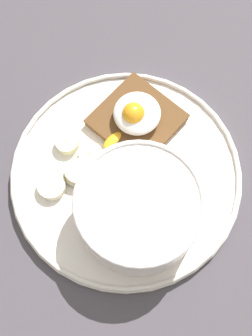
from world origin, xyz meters
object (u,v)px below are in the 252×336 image
Objects in this scene: oatmeal_bowl at (139,209)px; banana_slice_left at (67,143)px; toast_slice at (137,120)px; poached_egg at (136,114)px; banana_slice_back at (52,186)px; banana_slice_right at (91,154)px; banana_slice_front at (77,173)px.

banana_slice_left is (-5.00, -10.98, -2.64)cm from oatmeal_bowl.
toast_slice is at bearing 132.23° from banana_slice_left.
poached_egg reaches higher than banana_slice_back.
oatmeal_bowl reaches higher than banana_slice_right.
banana_slice_back is at bearing -24.95° from banana_slice_right.
banana_slice_left is at bearing -47.77° from toast_slice.
poached_egg is (0.16, -0.06, 1.80)cm from toast_slice.
toast_slice is 2.52× the size of banana_slice_back.
banana_slice_right is at bearing 86.15° from banana_slice_left.
banana_slice_left is 0.89× the size of banana_slice_right.
banana_slice_front reaches higher than banana_slice_left.
toast_slice is 3.34× the size of banana_slice_left.
banana_slice_left is (5.72, -6.41, -1.83)cm from poached_egg.
banana_slice_front is at bearing 140.16° from banana_slice_back.
poached_egg is 9.65cm from banana_slice_front.
banana_slice_right is at bearing -29.24° from poached_egg.
banana_slice_back is (11.42, -5.86, -0.09)cm from toast_slice.
banana_slice_front is 2.89cm from banana_slice_right.
oatmeal_bowl is 9.65cm from banana_slice_right.
banana_slice_front is at bearing 41.62° from banana_slice_left.
banana_slice_left is at bearing -48.28° from poached_egg.
banana_slice_front reaches higher than banana_slice_back.
banana_slice_left is 5.58cm from banana_slice_back.
banana_slice_left is (-3.04, -2.70, -0.20)cm from banana_slice_front.
banana_slice_front is at bearing -22.96° from poached_egg.
poached_egg is at bearing 157.04° from banana_slice_front.
banana_slice_back is (2.50, -2.09, -0.26)cm from banana_slice_front.
poached_egg is 8.78cm from banana_slice_left.
banana_slice_back is 5.89cm from banana_slice_right.
oatmeal_bowl is at bearing 22.46° from toast_slice.
toast_slice is 2.98× the size of banana_slice_right.
poached_egg is at bearing -156.94° from oatmeal_bowl.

